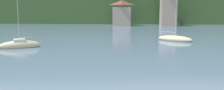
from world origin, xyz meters
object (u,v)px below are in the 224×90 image
at_px(shore_building_westcentral, 122,13).
at_px(sailboat_far_3, 20,45).
at_px(shore_building_central, 168,8).
at_px(sailboat_far_4, 175,39).

relative_size(shore_building_westcentral, sailboat_far_3, 1.00).
distance_m(shore_building_central, sailboat_far_4, 37.15).
bearing_deg(shore_building_central, shore_building_westcentral, -177.05).
bearing_deg(sailboat_far_3, shore_building_central, -148.60).
distance_m(shore_building_westcentral, sailboat_far_3, 47.83).
xyz_separation_m(shore_building_westcentral, shore_building_central, (15.02, 0.77, 1.57)).
bearing_deg(sailboat_far_4, shore_building_central, 115.81).
height_order(shore_building_central, sailboat_far_4, shore_building_central).
bearing_deg(shore_building_central, sailboat_far_3, -123.12).
relative_size(shore_building_westcentral, shore_building_central, 0.72).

